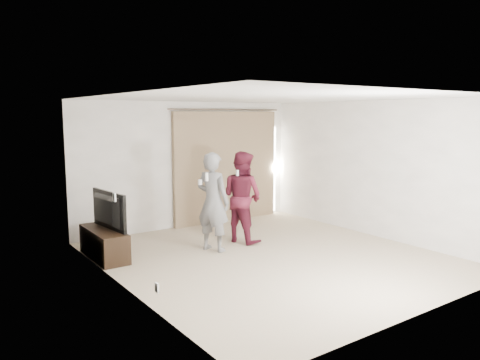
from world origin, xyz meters
The scene contains 10 objects.
floor centered at (0.00, 0.00, 0.00)m, with size 5.50×5.50×0.00m, color #BAAD8C.
wall_back centered at (0.00, 2.75, 1.30)m, with size 5.00×0.04×2.60m, color white.
wall_left centered at (-2.50, 0.00, 1.30)m, with size 0.04×5.50×2.60m.
ceiling centered at (0.00, 0.00, 2.60)m, with size 5.00×5.50×0.01m, color silver.
curtain centered at (0.91, 2.68, 1.20)m, with size 2.80×0.11×2.46m.
tv_console centered at (-2.27, 1.56, 0.24)m, with size 0.43×1.24×0.48m, color black.
tv centered at (-2.27, 1.56, 0.79)m, with size 1.08×0.14×0.62m, color black.
scratching_post centered at (-1.92, 2.11, 0.20)m, with size 0.38×0.38×0.50m.
person_man centered at (-0.58, 0.90, 0.85)m, with size 0.62×0.73×1.71m.
person_woman centered at (0.17, 1.08, 0.84)m, with size 0.82×0.95×1.67m.
Camera 1 is at (-4.74, -5.79, 2.33)m, focal length 35.00 mm.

